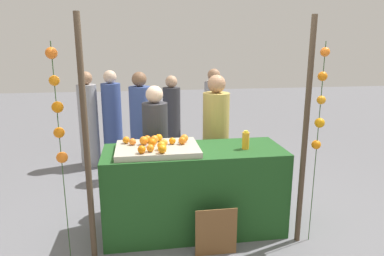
{
  "coord_description": "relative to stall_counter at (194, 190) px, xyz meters",
  "views": [
    {
      "loc": [
        -0.57,
        -3.53,
        2.05
      ],
      "look_at": [
        0.0,
        0.15,
        1.14
      ],
      "focal_mm": 32.51,
      "sensor_mm": 36.0,
      "label": 1
    }
  ],
  "objects": [
    {
      "name": "vendor_left",
      "position": [
        -0.38,
        0.64,
        0.25
      ],
      "size": [
        0.31,
        0.31,
        1.56
      ],
      "color": "#333338",
      "rests_on": "ground_plane"
    },
    {
      "name": "orange_tray",
      "position": [
        -0.39,
        -0.02,
        0.5
      ],
      "size": [
        0.86,
        0.61,
        0.06
      ],
      "primitive_type": "cube",
      "color": "#B2AD99",
      "rests_on": "stall_counter"
    },
    {
      "name": "orange_10",
      "position": [
        -0.53,
        0.05,
        0.58
      ],
      "size": [
        0.09,
        0.09,
        0.09
      ],
      "primitive_type": "sphere",
      "color": "orange",
      "rests_on": "orange_tray"
    },
    {
      "name": "crowd_person_2",
      "position": [
        -1.42,
        2.39,
        0.28
      ],
      "size": [
        0.32,
        0.32,
        1.6
      ],
      "color": "#99999E",
      "rests_on": "ground_plane"
    },
    {
      "name": "orange_3",
      "position": [
        -0.65,
        0.06,
        0.57
      ],
      "size": [
        0.07,
        0.07,
        0.07
      ],
      "primitive_type": "sphere",
      "color": "orange",
      "rests_on": "orange_tray"
    },
    {
      "name": "crowd_person_1",
      "position": [
        -0.01,
        2.41,
        0.24
      ],
      "size": [
        0.3,
        0.3,
        1.52
      ],
      "color": "#333338",
      "rests_on": "ground_plane"
    },
    {
      "name": "orange_5",
      "position": [
        -0.42,
        0.1,
        0.57
      ],
      "size": [
        0.08,
        0.08,
        0.08
      ],
      "primitive_type": "sphere",
      "color": "orange",
      "rests_on": "orange_tray"
    },
    {
      "name": "canopy_post_left",
      "position": [
        -1.05,
        -0.41,
        0.69
      ],
      "size": [
        0.06,
        0.06,
        2.31
      ],
      "primitive_type": "cylinder",
      "color": "#473828",
      "rests_on": "ground_plane"
    },
    {
      "name": "orange_11",
      "position": [
        -0.33,
        -0.05,
        0.57
      ],
      "size": [
        0.08,
        0.08,
        0.08
      ],
      "primitive_type": "sphere",
      "color": "orange",
      "rests_on": "orange_tray"
    },
    {
      "name": "orange_14",
      "position": [
        -0.56,
        -0.25,
        0.57
      ],
      "size": [
        0.08,
        0.08,
        0.08
      ],
      "primitive_type": "sphere",
      "color": "orange",
      "rests_on": "orange_tray"
    },
    {
      "name": "crowd_person_3",
      "position": [
        -1.03,
        2.4,
        0.28
      ],
      "size": [
        0.32,
        0.32,
        1.62
      ],
      "color": "#384C8C",
      "rests_on": "ground_plane"
    },
    {
      "name": "ground_plane",
      "position": [
        0.0,
        0.0,
        -0.47
      ],
      "size": [
        24.0,
        24.0,
        0.0
      ],
      "primitive_type": "plane",
      "color": "slate"
    },
    {
      "name": "orange_9",
      "position": [
        -0.72,
        0.13,
        0.57
      ],
      "size": [
        0.08,
        0.08,
        0.08
      ],
      "primitive_type": "sphere",
      "color": "orange",
      "rests_on": "orange_tray"
    },
    {
      "name": "juice_bottle",
      "position": [
        0.55,
        -0.06,
        0.57
      ],
      "size": [
        0.08,
        0.08,
        0.2
      ],
      "color": "orange",
      "rests_on": "stall_counter"
    },
    {
      "name": "orange_1",
      "position": [
        -0.23,
        0.03,
        0.57
      ],
      "size": [
        0.07,
        0.07,
        0.07
      ],
      "primitive_type": "sphere",
      "color": "orange",
      "rests_on": "orange_tray"
    },
    {
      "name": "orange_4",
      "position": [
        -0.37,
        0.16,
        0.57
      ],
      "size": [
        0.08,
        0.08,
        0.08
      ],
      "primitive_type": "sphere",
      "color": "orange",
      "rests_on": "orange_tray"
    },
    {
      "name": "garland_strand_right",
      "position": [
        1.18,
        -0.42,
        1.01
      ],
      "size": [
        0.1,
        0.11,
        2.07
      ],
      "color": "#2D4C23",
      "rests_on": "ground_plane"
    },
    {
      "name": "garland_strand_left",
      "position": [
        -1.27,
        -0.43,
        1.02
      ],
      "size": [
        0.11,
        0.11,
        2.07
      ],
      "color": "#2D4C23",
      "rests_on": "ground_plane"
    },
    {
      "name": "orange_6",
      "position": [
        -0.36,
        -0.27,
        0.57
      ],
      "size": [
        0.09,
        0.09,
        0.09
      ],
      "primitive_type": "sphere",
      "color": "orange",
      "rests_on": "orange_tray"
    },
    {
      "name": "chalkboard_sign",
      "position": [
        0.14,
        -0.52,
        -0.23
      ],
      "size": [
        0.42,
        0.03,
        0.5
      ],
      "color": "brown",
      "rests_on": "ground_plane"
    },
    {
      "name": "orange_8",
      "position": [
        -0.36,
        -0.16,
        0.58
      ],
      "size": [
        0.09,
        0.09,
        0.09
      ],
      "primitive_type": "sphere",
      "color": "orange",
      "rests_on": "orange_tray"
    },
    {
      "name": "orange_0",
      "position": [
        -0.5,
        0.13,
        0.57
      ],
      "size": [
        0.08,
        0.08,
        0.08
      ],
      "primitive_type": "sphere",
      "color": "orange",
      "rests_on": "orange_tray"
    },
    {
      "name": "vendor_right",
      "position": [
        0.39,
        0.69,
        0.31
      ],
      "size": [
        0.34,
        0.34,
        1.67
      ],
      "color": "tan",
      "rests_on": "ground_plane"
    },
    {
      "name": "crowd_person_0",
      "position": [
        -0.55,
        1.74,
        0.29
      ],
      "size": [
        0.33,
        0.33,
        1.64
      ],
      "color": "#384C8C",
      "rests_on": "ground_plane"
    },
    {
      "name": "stall_counter",
      "position": [
        0.0,
        0.0,
        0.0
      ],
      "size": [
        1.95,
        0.73,
        0.94
      ],
      "primitive_type": "cube",
      "color": "#1E4C1E",
      "rests_on": "ground_plane"
    },
    {
      "name": "orange_2",
      "position": [
        -0.45,
        -0.03,
        0.57
      ],
      "size": [
        0.09,
        0.09,
        0.09
      ],
      "primitive_type": "sphere",
      "color": "orange",
      "rests_on": "orange_tray"
    },
    {
      "name": "orange_7",
      "position": [
        -0.47,
        -0.21,
        0.57
      ],
      "size": [
        0.07,
        0.07,
        0.07
      ],
      "primitive_type": "sphere",
      "color": "orange",
      "rests_on": "orange_tray"
    },
    {
      "name": "orange_13",
      "position": [
        -0.13,
        0.01,
        0.57
      ],
      "size": [
        0.08,
        0.08,
        0.08
      ],
      "primitive_type": "sphere",
      "color": "orange",
      "rests_on": "orange_tray"
    },
    {
      "name": "orange_12",
      "position": [
        -0.09,
        0.09,
        0.57
      ],
      "size": [
        0.09,
        0.09,
        0.09
      ],
      "primitive_type": "sphere",
      "color": "orange",
      "rests_on": "orange_tray"
    },
    {
      "name": "crowd_person_4",
      "position": [
        0.73,
        2.41,
        0.29
      ],
      "size": [
        0.33,
        0.33,
        1.62
      ],
      "color": "#99999E",
      "rests_on": "ground_plane"
    },
    {
      "name": "canopy_post_right",
      "position": [
        1.05,
        -0.41,
        0.69
      ],
      "size": [
        0.06,
        0.06,
        2.31
      ],
      "primitive_type": "cylinder",
      "color": "#473828",
      "rests_on": "ground_plane"
    }
  ]
}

